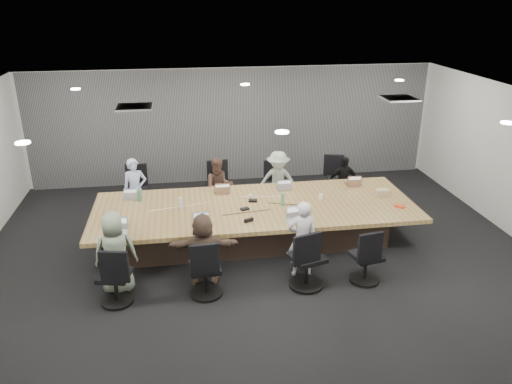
{
  "coord_description": "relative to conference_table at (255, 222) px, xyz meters",
  "views": [
    {
      "loc": [
        -1.3,
        -7.97,
        4.47
      ],
      "look_at": [
        0.0,
        0.4,
        1.05
      ],
      "focal_mm": 35.0,
      "sensor_mm": 36.0,
      "label": 1
    }
  ],
  "objects": [
    {
      "name": "floor",
      "position": [
        0.0,
        -0.5,
        -0.4
      ],
      "size": [
        10.0,
        8.0,
        0.0
      ],
      "primitive_type": "cube",
      "color": "black",
      "rests_on": "ground"
    },
    {
      "name": "ceiling",
      "position": [
        0.0,
        -0.5,
        2.4
      ],
      "size": [
        10.0,
        8.0,
        0.0
      ],
      "primitive_type": "cube",
      "color": "white",
      "rests_on": "wall_back"
    },
    {
      "name": "wall_back",
      "position": [
        0.0,
        3.5,
        1.0
      ],
      "size": [
        10.0,
        0.0,
        2.8
      ],
      "primitive_type": "cube",
      "rotation": [
        1.57,
        0.0,
        0.0
      ],
      "color": "beige",
      "rests_on": "ground"
    },
    {
      "name": "wall_front",
      "position": [
        0.0,
        -4.5,
        1.0
      ],
      "size": [
        10.0,
        0.0,
        2.8
      ],
      "primitive_type": "cube",
      "rotation": [
        -1.57,
        0.0,
        0.0
      ],
      "color": "beige",
      "rests_on": "ground"
    },
    {
      "name": "curtain",
      "position": [
        0.0,
        3.42,
        1.0
      ],
      "size": [
        9.8,
        0.04,
        2.8
      ],
      "primitive_type": "cube",
      "color": "slate",
      "rests_on": "ground"
    },
    {
      "name": "conference_table",
      "position": [
        0.0,
        0.0,
        0.0
      ],
      "size": [
        6.0,
        2.2,
        0.74
      ],
      "color": "#402F26",
      "rests_on": "ground"
    },
    {
      "name": "chair_0",
      "position": [
        -2.3,
        1.7,
        0.02
      ],
      "size": [
        0.58,
        0.58,
        0.85
      ],
      "primitive_type": null,
      "rotation": [
        0.0,
        0.0,
        3.14
      ],
      "color": "black",
      "rests_on": "ground"
    },
    {
      "name": "chair_1",
      "position": [
        -0.56,
        1.7,
        0.02
      ],
      "size": [
        0.6,
        0.6,
        0.85
      ],
      "primitive_type": null,
      "rotation": [
        0.0,
        0.0,
        3.2
      ],
      "color": "black",
      "rests_on": "ground"
    },
    {
      "name": "chair_2",
      "position": [
        0.7,
        1.7,
        -0.03
      ],
      "size": [
        0.52,
        0.52,
        0.74
      ],
      "primitive_type": null,
      "rotation": [
        0.0,
        0.0,
        3.1
      ],
      "color": "black",
      "rests_on": "ground"
    },
    {
      "name": "chair_3",
      "position": [
        2.16,
        1.7,
        0.02
      ],
      "size": [
        0.69,
        0.69,
        0.84
      ],
      "primitive_type": null,
      "rotation": [
        0.0,
        0.0,
        2.9
      ],
      "color": "black",
      "rests_on": "ground"
    },
    {
      "name": "chair_4",
      "position": [
        -2.42,
        -1.7,
        -0.0
      ],
      "size": [
        0.64,
        0.64,
        0.79
      ],
      "primitive_type": null,
      "rotation": [
        0.0,
        0.0,
        -0.22
      ],
      "color": "black",
      "rests_on": "ground"
    },
    {
      "name": "chair_5",
      "position": [
        -1.05,
        -1.7,
        0.01
      ],
      "size": [
        0.58,
        0.58,
        0.81
      ],
      "primitive_type": null,
      "rotation": [
        0.0,
        0.0,
        0.06
      ],
      "color": "black",
      "rests_on": "ground"
    },
    {
      "name": "chair_6",
      "position": [
        0.57,
        -1.7,
        0.04
      ],
      "size": [
        0.74,
        0.74,
        0.88
      ],
      "primitive_type": null,
      "rotation": [
        0.0,
        0.0,
        0.29
      ],
      "color": "black",
      "rests_on": "ground"
    },
    {
      "name": "chair_7",
      "position": [
        1.57,
        -1.7,
        -0.01
      ],
      "size": [
        0.61,
        0.61,
        0.78
      ],
      "primitive_type": null,
      "rotation": [
        0.0,
        0.0,
        0.18
      ],
      "color": "black",
      "rests_on": "ground"
    },
    {
      "name": "person_0",
      "position": [
        -2.3,
        1.35,
        0.26
      ],
      "size": [
        0.53,
        0.39,
        1.33
      ],
      "primitive_type": "imported",
      "rotation": [
        0.0,
        0.0,
        6.43
      ],
      "color": "#AABBE6",
      "rests_on": "ground"
    },
    {
      "name": "laptop_0",
      "position": [
        -2.3,
        0.8,
        0.35
      ],
      "size": [
        0.37,
        0.27,
        0.02
      ],
      "primitive_type": "cube",
      "rotation": [
        0.0,
        0.0,
        3.03
      ],
      "color": "#B2B2B7",
      "rests_on": "conference_table"
    },
    {
      "name": "person_1",
      "position": [
        -0.56,
        1.35,
        0.22
      ],
      "size": [
        0.61,
        0.48,
        1.25
      ],
      "primitive_type": "imported",
      "rotation": [
        0.0,
        0.0,
        6.28
      ],
      "color": "brown",
      "rests_on": "ground"
    },
    {
      "name": "laptop_1",
      "position": [
        -0.56,
        0.8,
        0.35
      ],
      "size": [
        0.31,
        0.22,
        0.02
      ],
      "primitive_type": "cube",
      "rotation": [
        0.0,
        0.0,
        3.07
      ],
      "color": "#8C6647",
      "rests_on": "conference_table"
    },
    {
      "name": "person_2",
      "position": [
        0.7,
        1.35,
        0.27
      ],
      "size": [
        0.96,
        0.69,
        1.34
      ],
      "primitive_type": "imported",
      "rotation": [
        0.0,
        0.0,
        6.05
      ],
      "color": "#95A393",
      "rests_on": "ground"
    },
    {
      "name": "laptop_2",
      "position": [
        0.7,
        0.8,
        0.35
      ],
      "size": [
        0.3,
        0.22,
        0.02
      ],
      "primitive_type": "cube",
      "rotation": [
        0.0,
        0.0,
        3.2
      ],
      "color": "#B2B2B7",
      "rests_on": "conference_table"
    },
    {
      "name": "person_3",
      "position": [
        2.16,
        1.35,
        0.18
      ],
      "size": [
        0.69,
        0.31,
        1.16
      ],
      "primitive_type": "imported",
      "rotation": [
        0.0,
        0.0,
        6.24
      ],
      "color": "black",
      "rests_on": "ground"
    },
    {
      "name": "laptop_3",
      "position": [
        2.16,
        0.8,
        0.35
      ],
      "size": [
        0.29,
        0.2,
        0.02
      ],
      "primitive_type": "cube",
      "rotation": [
        0.0,
        0.0,
        3.13
      ],
      "color": "#8C6647",
      "rests_on": "conference_table"
    },
    {
      "name": "person_4",
      "position": [
        -2.42,
        -1.35,
        0.28
      ],
      "size": [
        0.7,
        0.49,
        1.36
      ],
      "primitive_type": "imported",
      "rotation": [
        0.0,
        0.0,
        3.23
      ],
      "color": "gray",
      "rests_on": "ground"
    },
    {
      "name": "laptop_4",
      "position": [
        -2.42,
        -0.8,
        0.35
      ],
      "size": [
        0.29,
        0.2,
        0.02
      ],
      "primitive_type": "cube",
      "rotation": [
        0.0,
        0.0,
        0.02
      ],
      "color": "#B2B2B7",
      "rests_on": "conference_table"
    },
    {
      "name": "person_5",
      "position": [
        -1.05,
        -1.35,
        0.22
      ],
      "size": [
        1.17,
        0.46,
        1.24
      ],
      "primitive_type": "imported",
      "rotation": [
        0.0,
        0.0,
        3.06
      ],
      "color": "brown",
      "rests_on": "ground"
    },
    {
      "name": "laptop_5",
      "position": [
        -1.05,
        -0.8,
        0.35
      ],
      "size": [
        0.3,
        0.22,
        0.02
      ],
      "primitive_type": "cube",
      "rotation": [
        0.0,
        0.0,
        0.09
      ],
      "color": "#B2B2B7",
      "rests_on": "conference_table"
    },
    {
      "name": "person_6",
      "position": [
        0.57,
        -1.35,
        0.27
      ],
      "size": [
        0.51,
        0.36,
        1.35
      ],
      "primitive_type": "imported",
      "rotation": [
        0.0,
        0.0,
        3.07
      ],
      "color": "silver",
      "rests_on": "ground"
    },
    {
      "name": "laptop_6",
      "position": [
        0.57,
        -0.8,
        0.35
      ],
      "size": [
        0.36,
        0.28,
        0.02
      ],
      "primitive_type": "cube",
      "rotation": [
        0.0,
        0.0,
        0.21
      ],
      "color": "#B2B2B7",
      "rests_on": "conference_table"
    },
    {
      "name": "bottle_green_left",
      "position": [
        -2.16,
        0.53,
        0.46
      ],
      "size": [
        0.09,
        0.09,
        0.24
      ],
      "primitive_type": "cylinder",
      "rotation": [
        0.0,
        0.0,
        0.39
      ],
      "color": "#4B8961",
      "rests_on": "conference_table"
    },
    {
      "name": "bottle_green_right",
      "position": [
        0.51,
        -0.08,
        0.46
      ],
      "size": [
        0.08,
        0.08,
        0.24
      ],
      "primitive_type": "cylinder",
      "rotation": [
        0.0,
        0.0,
        -0.27
      ],
      "color": "#4B8961",
      "rests_on": "conference_table"
    },
    {
      "name": "bottle_clear",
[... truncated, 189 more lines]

